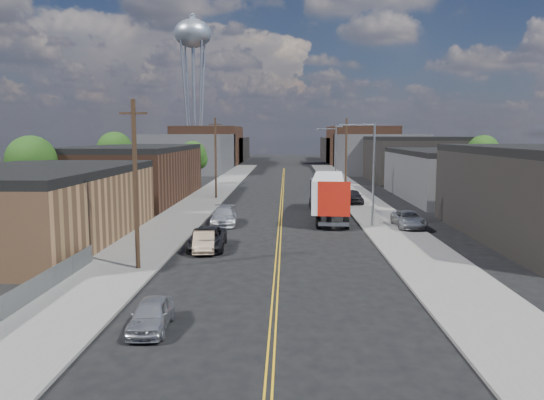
# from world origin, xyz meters

# --- Properties ---
(ground) EXTENTS (260.00, 260.00, 0.00)m
(ground) POSITION_xyz_m (0.00, 60.00, 0.00)
(ground) COLOR black
(ground) RESTS_ON ground
(centerline) EXTENTS (0.32, 120.00, 0.01)m
(centerline) POSITION_xyz_m (0.00, 45.00, 0.01)
(centerline) COLOR gold
(centerline) RESTS_ON ground
(sidewalk_left) EXTENTS (5.00, 140.00, 0.15)m
(sidewalk_left) POSITION_xyz_m (-9.50, 45.00, 0.07)
(sidewalk_left) COLOR slate
(sidewalk_left) RESTS_ON ground
(sidewalk_right) EXTENTS (5.00, 140.00, 0.15)m
(sidewalk_right) POSITION_xyz_m (9.50, 45.00, 0.07)
(sidewalk_right) COLOR slate
(sidewalk_right) RESTS_ON ground
(warehouse_tan) EXTENTS (12.00, 22.00, 5.60)m
(warehouse_tan) POSITION_xyz_m (-18.00, 18.00, 2.80)
(warehouse_tan) COLOR #926643
(warehouse_tan) RESTS_ON ground
(warehouse_brown) EXTENTS (12.00, 26.00, 6.60)m
(warehouse_brown) POSITION_xyz_m (-18.00, 44.00, 3.30)
(warehouse_brown) COLOR #43271B
(warehouse_brown) RESTS_ON ground
(industrial_right_b) EXTENTS (14.00, 24.00, 6.10)m
(industrial_right_b) POSITION_xyz_m (22.00, 46.00, 3.05)
(industrial_right_b) COLOR #3D3D40
(industrial_right_b) RESTS_ON ground
(industrial_right_c) EXTENTS (14.00, 22.00, 7.60)m
(industrial_right_c) POSITION_xyz_m (22.00, 72.00, 3.80)
(industrial_right_c) COLOR black
(industrial_right_c) RESTS_ON ground
(skyline_left_a) EXTENTS (16.00, 30.00, 8.00)m
(skyline_left_a) POSITION_xyz_m (-20.00, 95.00, 4.00)
(skyline_left_a) COLOR #3D3D40
(skyline_left_a) RESTS_ON ground
(skyline_right_a) EXTENTS (16.00, 30.00, 8.00)m
(skyline_right_a) POSITION_xyz_m (20.00, 95.00, 4.00)
(skyline_right_a) COLOR #3D3D40
(skyline_right_a) RESTS_ON ground
(skyline_left_b) EXTENTS (16.00, 26.00, 10.00)m
(skyline_left_b) POSITION_xyz_m (-20.00, 120.00, 5.00)
(skyline_left_b) COLOR #43271B
(skyline_left_b) RESTS_ON ground
(skyline_right_b) EXTENTS (16.00, 26.00, 10.00)m
(skyline_right_b) POSITION_xyz_m (20.00, 120.00, 5.00)
(skyline_right_b) COLOR #43271B
(skyline_right_b) RESTS_ON ground
(skyline_left_c) EXTENTS (16.00, 40.00, 7.00)m
(skyline_left_c) POSITION_xyz_m (-20.00, 140.00, 3.50)
(skyline_left_c) COLOR black
(skyline_left_c) RESTS_ON ground
(skyline_right_c) EXTENTS (16.00, 40.00, 7.00)m
(skyline_right_c) POSITION_xyz_m (20.00, 140.00, 3.50)
(skyline_right_c) COLOR black
(skyline_right_c) RESTS_ON ground
(water_tower) EXTENTS (9.00, 9.00, 36.90)m
(water_tower) POSITION_xyz_m (-22.00, 110.00, 30.65)
(water_tower) COLOR gray
(water_tower) RESTS_ON ground
(streetlight_near) EXTENTS (3.39, 0.25, 9.00)m
(streetlight_near) POSITION_xyz_m (7.60, 25.00, 5.33)
(streetlight_near) COLOR gray
(streetlight_near) RESTS_ON ground
(streetlight_far) EXTENTS (3.39, 0.25, 9.00)m
(streetlight_far) POSITION_xyz_m (7.60, 60.00, 5.33)
(streetlight_far) COLOR gray
(streetlight_far) RESTS_ON ground
(utility_pole_left_near) EXTENTS (1.60, 0.26, 10.00)m
(utility_pole_left_near) POSITION_xyz_m (-8.20, 10.00, 5.14)
(utility_pole_left_near) COLOR black
(utility_pole_left_near) RESTS_ON ground
(utility_pole_left_far) EXTENTS (1.60, 0.26, 10.00)m
(utility_pole_left_far) POSITION_xyz_m (-8.20, 45.00, 5.14)
(utility_pole_left_far) COLOR black
(utility_pole_left_far) RESTS_ON ground
(utility_pole_right) EXTENTS (1.60, 0.26, 10.00)m
(utility_pole_right) POSITION_xyz_m (8.20, 48.00, 5.14)
(utility_pole_right) COLOR black
(utility_pole_right) RESTS_ON ground
(chainlink_fence) EXTENTS (0.05, 16.00, 1.22)m
(chainlink_fence) POSITION_xyz_m (-11.50, 3.50, 0.66)
(chainlink_fence) COLOR slate
(chainlink_fence) RESTS_ON ground
(tree_left_near) EXTENTS (4.85, 4.76, 7.91)m
(tree_left_near) POSITION_xyz_m (-23.94, 30.00, 5.18)
(tree_left_near) COLOR black
(tree_left_near) RESTS_ON ground
(tree_left_mid) EXTENTS (5.10, 5.04, 8.37)m
(tree_left_mid) POSITION_xyz_m (-23.94, 55.00, 5.48)
(tree_left_mid) COLOR black
(tree_left_mid) RESTS_ON ground
(tree_left_far) EXTENTS (4.35, 4.20, 6.97)m
(tree_left_far) POSITION_xyz_m (-13.94, 62.00, 4.57)
(tree_left_far) COLOR black
(tree_left_far) RESTS_ON ground
(tree_right_far) EXTENTS (4.85, 4.76, 7.91)m
(tree_right_far) POSITION_xyz_m (30.06, 60.00, 5.18)
(tree_right_far) COLOR black
(tree_right_far) RESTS_ON ground
(semi_truck) EXTENTS (3.74, 15.98, 4.13)m
(semi_truck) POSITION_xyz_m (4.50, 31.03, 2.35)
(semi_truck) COLOR silver
(semi_truck) RESTS_ON ground
(car_left_a) EXTENTS (1.68, 3.83, 1.28)m
(car_left_a) POSITION_xyz_m (-5.00, 0.54, 0.64)
(car_left_a) COLOR #A9ABAE
(car_left_a) RESTS_ON ground
(car_left_b) EXTENTS (1.94, 4.29, 1.37)m
(car_left_b) POSITION_xyz_m (-5.08, 15.18, 0.68)
(car_left_b) COLOR #8D765C
(car_left_b) RESTS_ON ground
(car_left_c) EXTENTS (2.73, 5.53, 1.51)m
(car_left_c) POSITION_xyz_m (-5.00, 16.00, 0.75)
(car_left_c) COLOR black
(car_left_c) RESTS_ON ground
(car_left_d) EXTENTS (2.52, 5.47, 1.55)m
(car_left_d) POSITION_xyz_m (-5.00, 26.00, 0.77)
(car_left_d) COLOR #B9BBBF
(car_left_d) RESTS_ON ground
(car_right_lot_a) EXTENTS (2.29, 4.96, 1.38)m
(car_right_lot_a) POSITION_xyz_m (10.95, 24.36, 0.84)
(car_right_lot_a) COLOR #9EA0A3
(car_right_lot_a) RESTS_ON sidewalk_right
(car_right_lot_c) EXTENTS (2.18, 4.71, 1.56)m
(car_right_lot_c) POSITION_xyz_m (8.20, 40.10, 0.93)
(car_right_lot_c) COLOR black
(car_right_lot_c) RESTS_ON sidewalk_right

